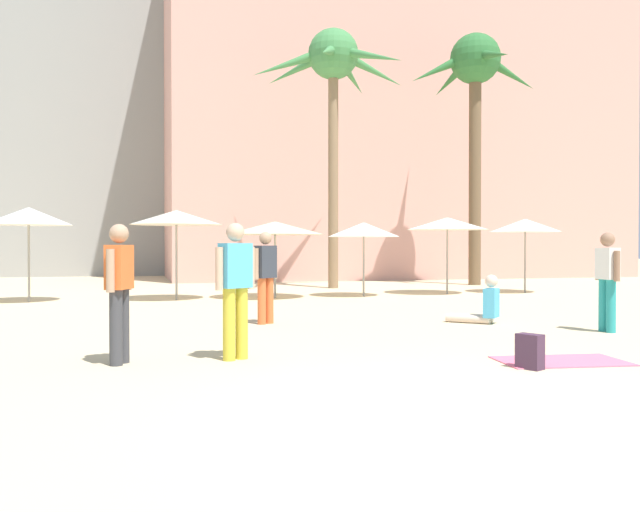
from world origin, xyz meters
The scene contains 18 objects.
ground centered at (0.00, 0.00, 0.00)m, with size 120.00×120.00×0.00m, color beige.
hotel_pink centered at (9.23, 26.07, 8.17)m, with size 21.75×8.60×16.35m, color #DB9989.
hotel_tower_gray centered at (-5.88, 33.88, 13.13)m, with size 19.65×9.47×26.25m, color gray.
palm_tree_far_left centered at (9.40, 17.94, 7.73)m, with size 5.22×5.36×9.51m.
palm_tree_left centered at (3.68, 17.46, 7.59)m, with size 5.75×5.09×9.05m.
cafe_umbrella_0 centered at (-5.70, 13.84, 2.25)m, with size 2.20×2.20×2.49m.
cafe_umbrella_2 centered at (6.24, 13.77, 2.16)m, with size 2.48×2.48×2.35m.
cafe_umbrella_3 centered at (8.84, 13.60, 2.12)m, with size 2.21×2.21×2.33m.
cafe_umbrella_4 centered at (-1.93, 13.62, 2.25)m, with size 2.52×2.52×2.45m.
cafe_umbrella_5 centered at (0.79, 13.49, 1.98)m, with size 2.77×2.77×2.17m.
cafe_umbrella_6 centered at (3.42, 13.48, 1.95)m, with size 2.10×2.10×2.16m.
beach_towel centered at (2.23, 2.30, 0.01)m, with size 1.59×0.92×0.01m, color #EF6684.
backpack centered at (1.56, 1.95, 0.20)m, with size 0.33×0.35×0.42m.
person_far_left centered at (3.37, 6.40, 0.32)m, with size 0.95×0.93×0.93m.
person_near_left centered at (-0.63, 7.38, 0.96)m, with size 0.55×0.42×1.74m.
person_far_right centered at (4.79, 4.66, 0.93)m, with size 0.25×0.60×1.70m.
person_mid_right centered at (-3.19, 3.59, 0.96)m, with size 0.36×0.59×1.75m.
person_mid_center centered at (-1.75, 3.54, 0.97)m, with size 0.58×0.38×1.77m.
Camera 1 is at (-2.98, -5.11, 1.47)m, focal length 37.76 mm.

